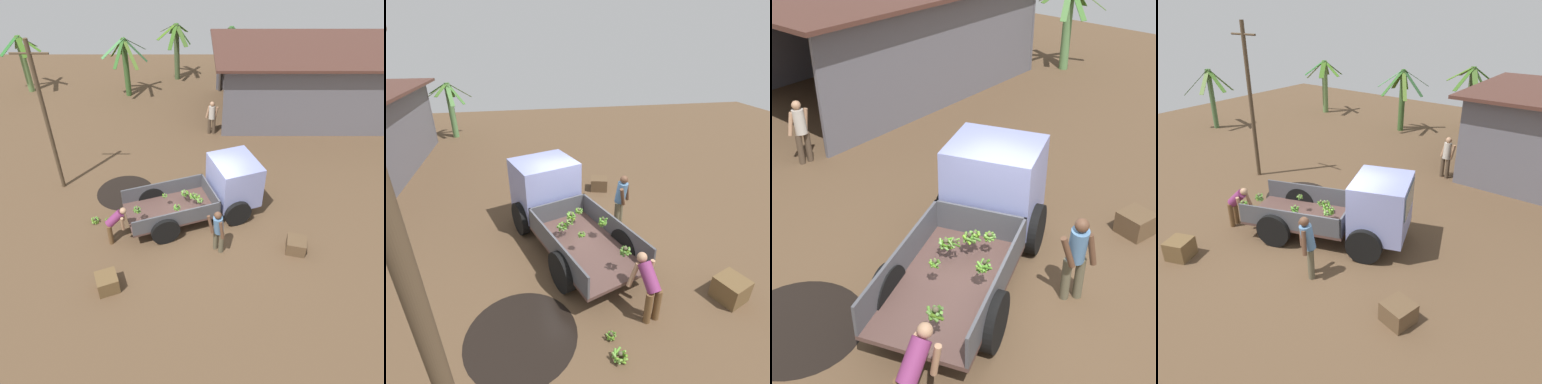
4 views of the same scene
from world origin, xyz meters
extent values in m
plane|color=brown|center=(0.00, 0.00, 0.00)|extent=(36.00, 36.00, 0.00)
cylinder|color=black|center=(-2.97, 1.80, 0.00)|extent=(2.19, 2.19, 0.01)
cube|color=brown|center=(-1.13, 0.16, 0.52)|extent=(3.41, 2.64, 0.08)
cube|color=#4A4B51|center=(-1.42, 0.95, 0.84)|extent=(2.84, 1.05, 0.56)
cube|color=#4A4B51|center=(-0.85, -0.63, 0.84)|extent=(2.84, 1.05, 0.56)
cube|color=#4A4B51|center=(0.26, 0.65, 0.84)|extent=(0.63, 1.65, 0.56)
cube|color=#8790CB|center=(1.08, 0.95, 1.25)|extent=(1.94, 2.09, 1.53)
cube|color=#4C606B|center=(1.77, 1.20, 1.55)|extent=(0.48, 1.29, 0.67)
cylinder|color=black|center=(0.57, 1.72, 0.48)|extent=(0.98, 0.53, 0.96)
cylinder|color=black|center=(1.17, 0.03, 0.48)|extent=(0.98, 0.53, 0.96)
cylinder|color=black|center=(-1.86, 0.86, 0.48)|extent=(0.98, 0.53, 0.96)
cylinder|color=black|center=(-1.25, -0.84, 0.48)|extent=(0.98, 0.53, 0.96)
sphere|color=brown|center=(-0.22, 0.38, 0.98)|extent=(0.08, 0.08, 0.08)
cylinder|color=#66963A|center=(-0.27, 0.39, 0.90)|extent=(0.07, 0.17, 0.19)
cylinder|color=#548136|center=(-0.27, 0.32, 0.92)|extent=(0.18, 0.16, 0.15)
cylinder|color=#497417|center=(-0.20, 0.33, 0.90)|extent=(0.16, 0.09, 0.19)
cylinder|color=#5C8C25|center=(-0.17, 0.36, 0.90)|extent=(0.10, 0.16, 0.19)
cylinder|color=#6AA932|center=(-0.17, 0.40, 0.90)|extent=(0.11, 0.17, 0.19)
cylinder|color=#4F7C2A|center=(-0.19, 0.44, 0.91)|extent=(0.19, 0.11, 0.17)
cylinder|color=#71AD48|center=(-0.26, 0.43, 0.91)|extent=(0.16, 0.16, 0.17)
sphere|color=brown|center=(-1.31, 0.30, 1.08)|extent=(0.07, 0.07, 0.07)
cylinder|color=#4E891E|center=(-1.37, 0.29, 1.05)|extent=(0.05, 0.15, 0.08)
cylinder|color=#4D8529|center=(-1.33, 0.27, 1.02)|extent=(0.11, 0.09, 0.13)
cylinder|color=#6E9D46|center=(-1.30, 0.24, 1.05)|extent=(0.15, 0.08, 0.08)
cylinder|color=#4B7723|center=(-1.26, 0.28, 1.03)|extent=(0.07, 0.14, 0.11)
cylinder|color=#457925|center=(-1.27, 0.32, 1.03)|extent=(0.09, 0.13, 0.12)
cylinder|color=#7AB03F|center=(-1.30, 0.34, 1.03)|extent=(0.13, 0.06, 0.12)
cylinder|color=olive|center=(-1.36, 0.33, 1.04)|extent=(0.11, 0.13, 0.10)
sphere|color=brown|center=(-0.90, -0.32, 1.06)|extent=(0.08, 0.08, 0.08)
cylinder|color=#7DAC4C|center=(-0.86, -0.37, 1.03)|extent=(0.15, 0.14, 0.10)
cylinder|color=#70AB40|center=(-0.85, -0.32, 1.00)|extent=(0.06, 0.14, 0.14)
cylinder|color=#72A140|center=(-0.85, -0.28, 1.02)|extent=(0.13, 0.15, 0.11)
cylinder|color=#4B851E|center=(-0.90, -0.26, 1.01)|extent=(0.15, 0.04, 0.13)
cylinder|color=#4B7331|center=(-0.93, -0.28, 1.00)|extent=(0.13, 0.12, 0.14)
cylinder|color=#649D2F|center=(-0.96, -0.31, 1.02)|extent=(0.05, 0.16, 0.10)
cylinder|color=#578827|center=(-0.95, -0.35, 1.02)|extent=(0.12, 0.16, 0.11)
cylinder|color=#72AE34|center=(-0.91, -0.38, 1.02)|extent=(0.16, 0.08, 0.11)
sphere|color=brown|center=(-0.12, 0.13, 1.01)|extent=(0.07, 0.07, 0.07)
cylinder|color=#59922D|center=(-0.18, 0.09, 0.97)|extent=(0.13, 0.15, 0.10)
cylinder|color=#74AC47|center=(-0.13, 0.07, 0.98)|extent=(0.17, 0.06, 0.09)
cylinder|color=#4F7E31|center=(-0.07, 0.09, 0.97)|extent=(0.13, 0.15, 0.10)
cylinder|color=#74A449|center=(-0.07, 0.13, 0.96)|extent=(0.04, 0.15, 0.13)
cylinder|color=#5D8D2F|center=(-0.08, 0.18, 0.97)|extent=(0.14, 0.14, 0.11)
cylinder|color=#558723|center=(-0.12, 0.20, 0.97)|extent=(0.17, 0.06, 0.10)
cylinder|color=#4A7D1C|center=(-0.16, 0.18, 0.96)|extent=(0.14, 0.13, 0.12)
cylinder|color=#7DB04B|center=(-0.18, 0.14, 0.96)|extent=(0.04, 0.16, 0.12)
sphere|color=brown|center=(-0.65, 0.46, 1.03)|extent=(0.07, 0.07, 0.07)
cylinder|color=#4A7721|center=(-0.60, 0.42, 0.98)|extent=(0.13, 0.14, 0.12)
cylinder|color=#67A439|center=(-0.59, 0.50, 0.98)|extent=(0.12, 0.15, 0.11)
cylinder|color=olive|center=(-0.66, 0.52, 0.98)|extent=(0.16, 0.06, 0.12)
cylinder|color=olive|center=(-0.71, 0.47, 0.98)|extent=(0.06, 0.17, 0.11)
cylinder|color=#487F24|center=(-0.67, 0.41, 0.97)|extent=(0.15, 0.08, 0.13)
sphere|color=brown|center=(-0.64, 0.67, 0.92)|extent=(0.09, 0.09, 0.09)
cylinder|color=#55A527|center=(-0.57, 0.72, 0.87)|extent=(0.15, 0.20, 0.12)
cylinder|color=#5D942C|center=(-0.64, 0.73, 0.85)|extent=(0.18, 0.06, 0.18)
cylinder|color=#6A9940|center=(-0.71, 0.72, 0.87)|extent=(0.16, 0.19, 0.14)
cylinder|color=#6EA84A|center=(-0.72, 0.65, 0.86)|extent=(0.09, 0.20, 0.14)
cylinder|color=#467E1A|center=(-0.68, 0.60, 0.86)|extent=(0.19, 0.14, 0.15)
cylinder|color=#5AA52E|center=(-0.60, 0.59, 0.87)|extent=(0.21, 0.13, 0.12)
cylinder|color=#569E22|center=(-0.57, 0.65, 0.86)|extent=(0.10, 0.20, 0.15)
sphere|color=#453E2D|center=(-0.36, 0.38, 1.02)|extent=(0.08, 0.08, 0.08)
cylinder|color=#70A539|center=(-0.30, 0.39, 0.95)|extent=(0.05, 0.17, 0.18)
cylinder|color=#5A9536|center=(-0.32, 0.45, 0.97)|extent=(0.19, 0.13, 0.13)
cylinder|color=#547F2A|center=(-0.39, 0.44, 0.96)|extent=(0.18, 0.12, 0.15)
cylinder|color=#6AA926|center=(-0.43, 0.38, 0.96)|extent=(0.05, 0.18, 0.15)
cylinder|color=#5B9033|center=(-0.40, 0.32, 0.97)|extent=(0.18, 0.14, 0.14)
cylinder|color=#3C751A|center=(-0.34, 0.33, 0.94)|extent=(0.16, 0.11, 0.18)
sphere|color=brown|center=(-2.15, -0.49, 1.16)|extent=(0.09, 0.09, 0.09)
cylinder|color=#4C761C|center=(-2.19, -0.55, 1.09)|extent=(0.19, 0.14, 0.17)
cylinder|color=#609040|center=(-2.14, -0.55, 1.07)|extent=(0.17, 0.09, 0.19)
cylinder|color=#599131|center=(-2.10, -0.53, 1.08)|extent=(0.14, 0.17, 0.18)
cylinder|color=#4D7333|center=(-2.09, -0.47, 1.08)|extent=(0.10, 0.19, 0.18)
cylinder|color=#487327|center=(-2.11, -0.44, 1.08)|extent=(0.17, 0.15, 0.18)
cylinder|color=#5B8E39|center=(-2.16, -0.44, 1.07)|extent=(0.17, 0.06, 0.19)
cylinder|color=#487827|center=(-2.22, -0.44, 1.11)|extent=(0.16, 0.20, 0.12)
cylinder|color=#4D762E|center=(-2.23, -0.51, 1.10)|extent=(0.08, 0.21, 0.14)
sphere|color=#453E2D|center=(-0.88, -0.34, 1.13)|extent=(0.07, 0.07, 0.07)
cylinder|color=#589F2D|center=(-0.90, -0.41, 1.07)|extent=(0.18, 0.10, 0.15)
cylinder|color=#5C9A35|center=(-0.83, -0.39, 1.06)|extent=(0.15, 0.16, 0.16)
cylinder|color=#447E1F|center=(-0.82, -0.31, 1.06)|extent=(0.13, 0.17, 0.16)
cylinder|color=#5A9533|center=(-0.88, -0.28, 1.06)|extent=(0.17, 0.06, 0.16)
cylinder|color=#599C2F|center=(-0.95, -0.33, 1.07)|extent=(0.07, 0.19, 0.13)
cylinder|color=#3F3833|center=(1.23, 11.48, 1.60)|extent=(0.16, 0.16, 3.19)
cylinder|color=#3F3833|center=(1.22, 6.42, 1.60)|extent=(0.16, 0.16, 3.19)
cylinder|color=#4C3B29|center=(-5.46, 2.20, 2.82)|extent=(0.15, 0.15, 5.64)
cylinder|color=#4C3B29|center=(-5.46, 2.20, 5.19)|extent=(1.23, 0.07, 0.07)
cylinder|color=#3A5E2B|center=(-4.02, 10.88, 1.57)|extent=(0.31, 0.31, 3.14)
cube|color=#315C31|center=(-3.43, 10.82, 2.58)|extent=(1.23, 0.35, 1.23)
cube|color=#224E19|center=(-3.53, 11.36, 2.75)|extent=(1.15, 1.12, 0.89)
cube|color=#3F7B26|center=(-4.18, 11.38, 2.60)|extent=(0.51, 1.08, 1.20)
cube|color=#40651C|center=(-4.43, 11.07, 2.64)|extent=(0.92, 0.60, 1.10)
cube|color=#4B8A4B|center=(-4.59, 10.58, 2.74)|extent=(1.28, 0.87, 0.91)
cube|color=#2E6023|center=(-4.20, 10.16, 2.61)|extent=(0.54, 1.49, 1.17)
cube|color=#527229|center=(-3.64, 10.34, 2.52)|extent=(0.94, 1.20, 1.34)
cylinder|color=#426732|center=(2.02, 14.43, 1.40)|extent=(0.34, 0.34, 2.80)
cube|color=#50713C|center=(1.60, 14.97, 2.35)|extent=(1.03, 1.23, 1.00)
cube|color=#496C35|center=(1.61, 14.37, 2.30)|extent=(0.87, 0.38, 1.10)
cube|color=#3F6624|center=(1.74, 13.99, 2.20)|extent=(0.76, 1.01, 1.30)
cylinder|color=#5F8046|center=(-9.84, 11.46, 1.54)|extent=(0.34, 0.34, 3.09)
cube|color=#4C8525|center=(-9.30, 11.44, 2.72)|extent=(1.11, 0.27, 0.86)
cube|color=#426E33|center=(-9.62, 12.01, 2.69)|extent=(0.66, 1.20, 0.91)
cube|color=#3D5F29|center=(-10.17, 11.99, 2.64)|extent=(0.87, 1.20, 1.02)
cube|color=#658448|center=(-10.50, 11.38, 2.58)|extent=(1.35, 0.34, 1.14)
cube|color=#286727|center=(-10.20, 10.98, 2.74)|extent=(0.95, 1.13, 0.81)
cube|color=#38601A|center=(-9.51, 10.91, 2.73)|extent=(0.91, 1.25, 0.84)
cylinder|color=#445933|center=(-1.31, 13.36, 1.61)|extent=(0.32, 0.32, 3.22)
cube|color=#2D4D1C|center=(-0.90, 13.32, 2.70)|extent=(0.85, 0.33, 1.15)
cube|color=#367C20|center=(-1.00, 13.85, 2.92)|extent=(0.80, 1.11, 0.73)
cube|color=#2A5621|center=(-1.49, 13.91, 2.85)|extent=(0.64, 1.19, 0.86)
cube|color=#4D6235|center=(-1.77, 13.68, 2.97)|extent=(1.06, 0.83, 0.62)
cube|color=#436D1C|center=(-1.84, 12.96, 2.93)|extent=(1.19, 0.97, 0.71)
cube|color=#345E1B|center=(-1.49, 12.67, 2.74)|extent=(0.58, 1.45, 1.08)
cube|color=#456828|center=(-1.01, 12.91, 2.75)|extent=(0.84, 1.07, 1.06)
cylinder|color=#476A3C|center=(-12.40, 5.13, 1.54)|extent=(0.26, 0.26, 3.09)
cube|color=#538B31|center=(-11.93, 5.21, 2.58)|extent=(1.01, 0.44, 1.13)
cube|color=#4C7E3B|center=(-12.32, 5.75, 2.51)|extent=(0.45, 1.30, 1.27)
cube|color=#477B40|center=(-13.08, 5.50, 2.76)|extent=(1.50, 1.00, 0.78)
cube|color=#385E29|center=(-12.88, 4.63, 2.49)|extent=(1.17, 1.21, 1.31)
cube|color=olive|center=(-12.21, 4.70, 2.57)|extent=(0.61, 0.96, 1.15)
cylinder|color=brown|center=(0.53, -1.28, 0.41)|extent=(0.22, 0.22, 0.81)
cylinder|color=brown|center=(0.37, -1.12, 0.41)|extent=(0.22, 0.22, 0.81)
cylinder|color=#537FAD|center=(0.42, -1.23, 1.13)|extent=(0.48, 0.49, 0.67)
sphere|color=brown|center=(0.38, -1.28, 1.56)|extent=(0.23, 0.23, 0.23)
cylinder|color=brown|center=(0.50, -1.44, 1.10)|extent=(0.24, 0.23, 0.61)
cylinder|color=brown|center=(0.18, -1.19, 1.11)|extent=(0.29, 0.28, 0.60)
cylinder|color=brown|center=(-3.09, -0.70, 0.38)|extent=(0.18, 0.18, 0.76)
cylinder|color=brown|center=(-3.05, -0.91, 0.38)|extent=(0.18, 0.18, 0.76)
cylinder|color=#7A2E60|center=(-2.86, -0.76, 0.96)|extent=(0.67, 0.41, 0.61)
sphere|color=tan|center=(-2.57, -0.70, 1.23)|extent=(0.21, 0.21, 0.21)
cylinder|color=tan|center=(-2.64, -0.52, 0.86)|extent=(0.16, 0.28, 0.56)
cylinder|color=tan|center=(-2.60, -0.89, 0.85)|extent=(0.14, 0.20, 0.57)
cylinder|color=#4E3D2E|center=(0.43, 6.43, 0.39)|extent=(0.17, 0.17, 0.78)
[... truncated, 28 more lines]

